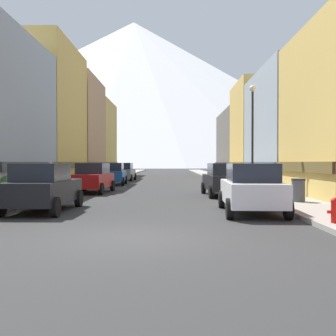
{
  "coord_description": "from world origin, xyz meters",
  "views": [
    {
      "loc": [
        0.95,
        -9.76,
        1.82
      ],
      "look_at": [
        0.52,
        40.83,
        1.13
      ],
      "focal_mm": 43.47,
      "sensor_mm": 36.0,
      "label": 1
    }
  ],
  "objects_px": {
    "car_left_0": "(43,187)",
    "car_right_1": "(224,179)",
    "potted_plant_2": "(50,180)",
    "streetlamp_right": "(253,123)",
    "pedestrian_1": "(62,177)",
    "fire_hydrant_near": "(335,209)",
    "car_left_1": "(92,178)",
    "pedestrian_0": "(51,177)",
    "car_right_0": "(251,188)",
    "car_left_3": "(124,172)",
    "car_left_2": "(113,174)",
    "trash_bin_right": "(298,190)",
    "potted_plant_1": "(7,184)"
  },
  "relations": [
    {
      "from": "car_left_1",
      "to": "car_left_3",
      "type": "xyz_separation_m",
      "value": [
        -0.0,
        16.24,
        0.0
      ]
    },
    {
      "from": "car_left_1",
      "to": "streetlamp_right",
      "type": "bearing_deg",
      "value": -13.15
    },
    {
      "from": "car_right_0",
      "to": "trash_bin_right",
      "type": "height_order",
      "value": "car_right_0"
    },
    {
      "from": "car_right_0",
      "to": "potted_plant_2",
      "type": "xyz_separation_m",
      "value": [
        -10.8,
        11.89,
        -0.21
      ]
    },
    {
      "from": "pedestrian_0",
      "to": "streetlamp_right",
      "type": "height_order",
      "value": "streetlamp_right"
    },
    {
      "from": "fire_hydrant_near",
      "to": "pedestrian_0",
      "type": "distance_m",
      "value": 17.42
    },
    {
      "from": "car_left_1",
      "to": "car_left_3",
      "type": "bearing_deg",
      "value": 90.01
    },
    {
      "from": "car_right_0",
      "to": "potted_plant_2",
      "type": "distance_m",
      "value": 16.07
    },
    {
      "from": "car_left_3",
      "to": "streetlamp_right",
      "type": "bearing_deg",
      "value": -63.53
    },
    {
      "from": "car_left_1",
      "to": "fire_hydrant_near",
      "type": "xyz_separation_m",
      "value": [
        9.25,
        -13.04,
        -0.37
      ]
    },
    {
      "from": "car_left_1",
      "to": "potted_plant_2",
      "type": "relative_size",
      "value": 4.83
    },
    {
      "from": "car_left_2",
      "to": "car_left_1",
      "type": "bearing_deg",
      "value": -90.0
    },
    {
      "from": "car_right_1",
      "to": "trash_bin_right",
      "type": "xyz_separation_m",
      "value": [
        2.55,
        -4.7,
        -0.26
      ]
    },
    {
      "from": "trash_bin_right",
      "to": "car_left_1",
      "type": "bearing_deg",
      "value": 145.64
    },
    {
      "from": "trash_bin_right",
      "to": "streetlamp_right",
      "type": "height_order",
      "value": "streetlamp_right"
    },
    {
      "from": "car_left_3",
      "to": "trash_bin_right",
      "type": "distance_m",
      "value": 25.3
    },
    {
      "from": "car_left_0",
      "to": "streetlamp_right",
      "type": "xyz_separation_m",
      "value": [
        9.15,
        7.15,
        3.09
      ]
    },
    {
      "from": "pedestrian_0",
      "to": "car_left_0",
      "type": "bearing_deg",
      "value": -75.01
    },
    {
      "from": "fire_hydrant_near",
      "to": "trash_bin_right",
      "type": "distance_m",
      "value": 6.17
    },
    {
      "from": "car_left_2",
      "to": "car_right_1",
      "type": "bearing_deg",
      "value": -54.94
    },
    {
      "from": "car_left_2",
      "to": "streetlamp_right",
      "type": "xyz_separation_m",
      "value": [
        9.15,
        -10.73,
        3.09
      ]
    },
    {
      "from": "car_left_0",
      "to": "car_right_0",
      "type": "xyz_separation_m",
      "value": [
        7.6,
        -0.47,
        0.0
      ]
    },
    {
      "from": "car_right_1",
      "to": "streetlamp_right",
      "type": "height_order",
      "value": "streetlamp_right"
    },
    {
      "from": "trash_bin_right",
      "to": "potted_plant_2",
      "type": "xyz_separation_m",
      "value": [
        -13.35,
        9.07,
        0.04
      ]
    },
    {
      "from": "car_left_3",
      "to": "pedestrian_0",
      "type": "xyz_separation_m",
      "value": [
        -2.45,
        -16.38,
        0.04
      ]
    },
    {
      "from": "car_left_0",
      "to": "car_right_1",
      "type": "xyz_separation_m",
      "value": [
        7.6,
        7.05,
        0.0
      ]
    },
    {
      "from": "car_right_1",
      "to": "potted_plant_2",
      "type": "height_order",
      "value": "car_right_1"
    },
    {
      "from": "car_left_1",
      "to": "car_right_1",
      "type": "relative_size",
      "value": 1.0
    },
    {
      "from": "car_left_3",
      "to": "potted_plant_1",
      "type": "distance_m",
      "value": 21.25
    },
    {
      "from": "car_left_3",
      "to": "car_right_1",
      "type": "height_order",
      "value": "same"
    },
    {
      "from": "car_left_3",
      "to": "potted_plant_2",
      "type": "relative_size",
      "value": 4.78
    },
    {
      "from": "car_left_1",
      "to": "car_left_3",
      "type": "distance_m",
      "value": 16.24
    },
    {
      "from": "trash_bin_right",
      "to": "potted_plant_1",
      "type": "distance_m",
      "value": 13.53
    },
    {
      "from": "potted_plant_2",
      "to": "pedestrian_0",
      "type": "height_order",
      "value": "pedestrian_0"
    },
    {
      "from": "car_left_0",
      "to": "car_left_1",
      "type": "distance_m",
      "value": 9.29
    },
    {
      "from": "car_left_0",
      "to": "pedestrian_1",
      "type": "distance_m",
      "value": 11.88
    },
    {
      "from": "fire_hydrant_near",
      "to": "pedestrian_0",
      "type": "bearing_deg",
      "value": 132.21
    },
    {
      "from": "fire_hydrant_near",
      "to": "trash_bin_right",
      "type": "xyz_separation_m",
      "value": [
        0.9,
        6.1,
        0.12
      ]
    },
    {
      "from": "potted_plant_1",
      "to": "streetlamp_right",
      "type": "bearing_deg",
      "value": 12.01
    },
    {
      "from": "potted_plant_1",
      "to": "pedestrian_0",
      "type": "bearing_deg",
      "value": 80.79
    },
    {
      "from": "car_left_0",
      "to": "car_left_1",
      "type": "relative_size",
      "value": 0.98
    },
    {
      "from": "car_right_1",
      "to": "streetlamp_right",
      "type": "distance_m",
      "value": 3.45
    },
    {
      "from": "car_right_1",
      "to": "potted_plant_2",
      "type": "distance_m",
      "value": 11.66
    },
    {
      "from": "car_left_2",
      "to": "pedestrian_1",
      "type": "distance_m",
      "value": 6.73
    },
    {
      "from": "car_right_0",
      "to": "fire_hydrant_near",
      "type": "height_order",
      "value": "car_right_0"
    },
    {
      "from": "pedestrian_1",
      "to": "streetlamp_right",
      "type": "relative_size",
      "value": 0.26
    },
    {
      "from": "car_left_2",
      "to": "potted_plant_1",
      "type": "xyz_separation_m",
      "value": [
        -3.2,
        -13.36,
        -0.14
      ]
    },
    {
      "from": "trash_bin_right",
      "to": "pedestrian_0",
      "type": "height_order",
      "value": "pedestrian_0"
    },
    {
      "from": "fire_hydrant_near",
      "to": "car_left_1",
      "type": "bearing_deg",
      "value": 125.35
    },
    {
      "from": "car_left_0",
      "to": "car_left_2",
      "type": "height_order",
      "value": "same"
    }
  ]
}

